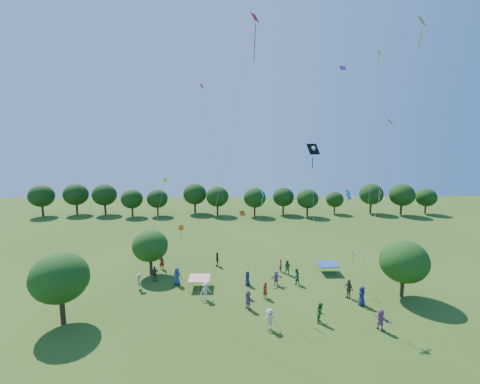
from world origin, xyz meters
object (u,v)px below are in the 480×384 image
at_px(near_tree_west, 60,278).
at_px(tent_blue, 328,264).
at_px(pirate_kite, 313,152).
at_px(tent_red_stripe, 199,278).
at_px(red_high_kite, 245,70).
at_px(near_tree_east, 404,262).
at_px(near_tree_north, 150,246).

relative_size(near_tree_west, tent_blue, 2.80).
bearing_deg(pirate_kite, near_tree_west, -167.87).
bearing_deg(tent_red_stripe, red_high_kite, -42.06).
bearing_deg(near_tree_east, red_high_kite, -174.78).
xyz_separation_m(tent_red_stripe, pirate_kite, (11.24, -1.84, 13.32)).
bearing_deg(near_tree_west, pirate_kite, 12.13).
distance_m(tent_red_stripe, red_high_kite, 21.17).
bearing_deg(tent_blue, near_tree_north, 179.82).
xyz_separation_m(near_tree_west, near_tree_east, (31.23, 3.88, -0.36)).
bearing_deg(near_tree_north, red_high_kite, -36.50).
bearing_deg(near_tree_north, near_tree_east, -13.68).
xyz_separation_m(tent_red_stripe, tent_blue, (14.80, 3.62, 0.00)).
xyz_separation_m(near_tree_east, pirate_kite, (-9.09, 0.88, 10.68)).
xyz_separation_m(near_tree_west, pirate_kite, (22.14, 4.76, 10.31)).
distance_m(near_tree_north, tent_red_stripe, 7.45).
xyz_separation_m(pirate_kite, red_high_kite, (-6.64, -2.32, 6.93)).
distance_m(tent_red_stripe, pirate_kite, 17.53).
xyz_separation_m(near_tree_east, red_high_kite, (-15.73, -1.44, 17.60)).
bearing_deg(near_tree_east, tent_blue, 131.13).
bearing_deg(red_high_kite, near_tree_east, 5.22).
height_order(near_tree_west, near_tree_north, near_tree_west).
distance_m(tent_red_stripe, tent_blue, 15.23).
height_order(tent_red_stripe, pirate_kite, pirate_kite).
bearing_deg(red_high_kite, near_tree_north, 143.50).
distance_m(near_tree_east, red_high_kite, 23.65).
relative_size(tent_blue, red_high_kite, 0.09).
bearing_deg(tent_blue, red_high_kite, -142.67).
height_order(near_tree_north, tent_blue, near_tree_north).
bearing_deg(red_high_kite, tent_red_stripe, 137.94).
height_order(near_tree_east, tent_red_stripe, near_tree_east).
bearing_deg(near_tree_north, tent_red_stripe, -31.61).
relative_size(near_tree_east, tent_blue, 2.61).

